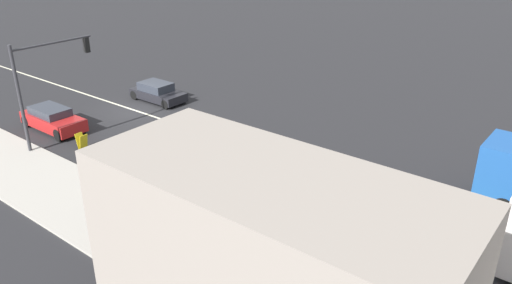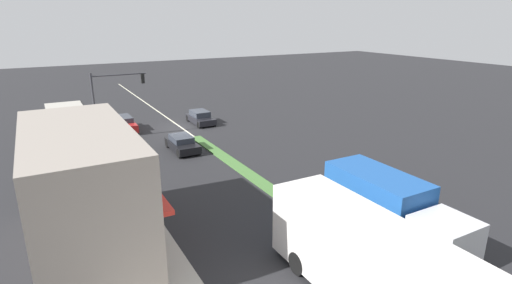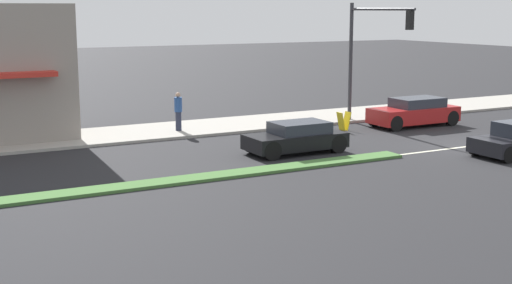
{
  "view_description": "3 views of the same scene",
  "coord_description": "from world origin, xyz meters",
  "px_view_note": "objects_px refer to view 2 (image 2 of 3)",
  "views": [
    {
      "loc": [
        18.98,
        24.72,
        11.17
      ],
      "look_at": [
        1.84,
        11.29,
        1.52
      ],
      "focal_mm": 35.0,
      "sensor_mm": 36.0,
      "label": 1
    },
    {
      "loc": [
        11.63,
        35.87,
        10.0
      ],
      "look_at": [
        -1.91,
        11.52,
        1.33
      ],
      "focal_mm": 28.0,
      "sensor_mm": 36.0,
      "label": 2
    },
    {
      "loc": [
        -20.6,
        21.1,
        5.45
      ],
      "look_at": [
        -1.93,
        10.98,
        1.46
      ],
      "focal_mm": 50.0,
      "sensor_mm": 36.0,
      "label": 3
    }
  ],
  "objects_px": {
    "delivery_truck": "(390,207)",
    "suv_black": "(182,144)",
    "traffic_signal_main": "(111,93)",
    "city_bus": "(391,278)",
    "sedan_dark": "(200,118)",
    "pedestrian": "(103,160)",
    "hatchback_red": "(124,124)",
    "warning_aframe_sign": "(126,137)"
  },
  "relations": [
    {
      "from": "city_bus",
      "to": "sedan_dark",
      "type": "xyz_separation_m",
      "value": [
        -4.4,
        -28.48,
        -1.15
      ]
    },
    {
      "from": "sedan_dark",
      "to": "suv_black",
      "type": "height_order",
      "value": "sedan_dark"
    },
    {
      "from": "hatchback_red",
      "to": "city_bus",
      "type": "bearing_deg",
      "value": 95.44
    },
    {
      "from": "city_bus",
      "to": "suv_black",
      "type": "height_order",
      "value": "city_bus"
    },
    {
      "from": "delivery_truck",
      "to": "sedan_dark",
      "type": "xyz_separation_m",
      "value": [
        0.0,
        -24.33,
        -0.87
      ]
    },
    {
      "from": "pedestrian",
      "to": "city_bus",
      "type": "bearing_deg",
      "value": 108.27
    },
    {
      "from": "traffic_signal_main",
      "to": "hatchback_red",
      "type": "distance_m",
      "value": 3.92
    },
    {
      "from": "pedestrian",
      "to": "suv_black",
      "type": "bearing_deg",
      "value": -159.87
    },
    {
      "from": "delivery_truck",
      "to": "sedan_dark",
      "type": "relative_size",
      "value": 1.92
    },
    {
      "from": "pedestrian",
      "to": "hatchback_red",
      "type": "distance_m",
      "value": 11.08
    },
    {
      "from": "warning_aframe_sign",
      "to": "sedan_dark",
      "type": "xyz_separation_m",
      "value": [
        -7.76,
        -2.71,
        0.18
      ]
    },
    {
      "from": "city_bus",
      "to": "hatchback_red",
      "type": "bearing_deg",
      "value": -84.56
    },
    {
      "from": "pedestrian",
      "to": "warning_aframe_sign",
      "type": "relative_size",
      "value": 2.03
    },
    {
      "from": "pedestrian",
      "to": "suv_black",
      "type": "height_order",
      "value": "pedestrian"
    },
    {
      "from": "delivery_truck",
      "to": "city_bus",
      "type": "distance_m",
      "value": 6.05
    },
    {
      "from": "delivery_truck",
      "to": "suv_black",
      "type": "height_order",
      "value": "delivery_truck"
    },
    {
      "from": "traffic_signal_main",
      "to": "pedestrian",
      "type": "bearing_deg",
      "value": 75.03
    },
    {
      "from": "delivery_truck",
      "to": "city_bus",
      "type": "bearing_deg",
      "value": 43.32
    },
    {
      "from": "pedestrian",
      "to": "suv_black",
      "type": "relative_size",
      "value": 0.44
    },
    {
      "from": "delivery_truck",
      "to": "suv_black",
      "type": "distance_m",
      "value": 17.6
    },
    {
      "from": "traffic_signal_main",
      "to": "hatchback_red",
      "type": "xyz_separation_m",
      "value": [
        -1.12,
        -1.89,
        -3.25
      ]
    },
    {
      "from": "city_bus",
      "to": "warning_aframe_sign",
      "type": "bearing_deg",
      "value": -82.58
    },
    {
      "from": "hatchback_red",
      "to": "suv_black",
      "type": "xyz_separation_m",
      "value": [
        -2.8,
        8.24,
        -0.06
      ]
    },
    {
      "from": "pedestrian",
      "to": "delivery_truck",
      "type": "xyz_separation_m",
      "value": [
        -10.63,
        14.74,
        0.45
      ]
    },
    {
      "from": "city_bus",
      "to": "hatchback_red",
      "type": "xyz_separation_m",
      "value": [
        2.8,
        -29.41,
        -1.09
      ]
    },
    {
      "from": "traffic_signal_main",
      "to": "delivery_truck",
      "type": "xyz_separation_m",
      "value": [
        -8.32,
        23.37,
        -2.43
      ]
    },
    {
      "from": "warning_aframe_sign",
      "to": "hatchback_red",
      "type": "xyz_separation_m",
      "value": [
        -0.56,
        -3.65,
        0.23
      ]
    },
    {
      "from": "hatchback_red",
      "to": "suv_black",
      "type": "relative_size",
      "value": 1.12
    },
    {
      "from": "traffic_signal_main",
      "to": "suv_black",
      "type": "bearing_deg",
      "value": 121.71
    },
    {
      "from": "suv_black",
      "to": "sedan_dark",
      "type": "bearing_deg",
      "value": -121.06
    },
    {
      "from": "pedestrian",
      "to": "city_bus",
      "type": "distance_m",
      "value": 19.9
    },
    {
      "from": "sedan_dark",
      "to": "traffic_signal_main",
      "type": "bearing_deg",
      "value": 6.54
    },
    {
      "from": "traffic_signal_main",
      "to": "pedestrian",
      "type": "distance_m",
      "value": 9.39
    },
    {
      "from": "delivery_truck",
      "to": "suv_black",
      "type": "bearing_deg",
      "value": -75.51
    },
    {
      "from": "pedestrian",
      "to": "city_bus",
      "type": "xyz_separation_m",
      "value": [
        -6.23,
        18.88,
        0.73
      ]
    },
    {
      "from": "delivery_truck",
      "to": "city_bus",
      "type": "height_order",
      "value": "city_bus"
    },
    {
      "from": "traffic_signal_main",
      "to": "delivery_truck",
      "type": "distance_m",
      "value": 24.93
    },
    {
      "from": "pedestrian",
      "to": "delivery_truck",
      "type": "relative_size",
      "value": 0.23
    },
    {
      "from": "sedan_dark",
      "to": "city_bus",
      "type": "bearing_deg",
      "value": 81.22
    },
    {
      "from": "city_bus",
      "to": "suv_black",
      "type": "distance_m",
      "value": 21.2
    },
    {
      "from": "traffic_signal_main",
      "to": "sedan_dark",
      "type": "distance_m",
      "value": 9.01
    },
    {
      "from": "warning_aframe_sign",
      "to": "suv_black",
      "type": "bearing_deg",
      "value": 126.15
    }
  ]
}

